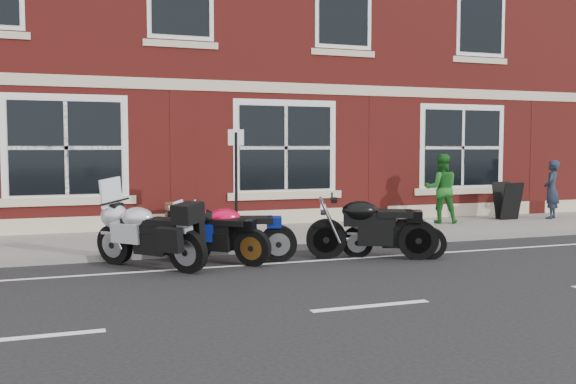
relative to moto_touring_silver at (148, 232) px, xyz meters
name	(u,v)px	position (x,y,z in m)	size (l,w,h in m)	color
ground	(290,265)	(2.29, -0.52, -0.60)	(80.00, 80.00, 0.00)	black
sidewalk	(243,238)	(2.29, 2.48, -0.54)	(30.00, 3.00, 0.12)	slate
kerb	(265,249)	(2.29, 0.90, -0.54)	(30.00, 0.16, 0.12)	slate
pub_building	(178,20)	(2.29, 9.98, 5.40)	(24.00, 12.00, 12.00)	maroon
moto_touring_silver	(148,232)	(0.00, 0.00, 0.00)	(1.58, 1.78, 1.48)	black
moto_sport_red	(233,231)	(1.45, 0.03, -0.06)	(2.07, 0.68, 0.95)	black
moto_sport_black	(213,232)	(1.11, 0.10, -0.06)	(1.62, 1.50, 0.93)	black
moto_sport_silver	(391,232)	(4.21, -0.52, -0.12)	(1.71, 0.94, 0.83)	black
moto_naked_black	(369,225)	(3.81, -0.44, 0.00)	(2.20, 1.05, 1.05)	black
pedestrian_left	(552,189)	(10.73, 2.80, 0.28)	(0.56, 0.37, 1.53)	#1B2231
pedestrian_right	(441,189)	(7.48, 2.94, 0.37)	(0.83, 0.64, 1.70)	#1C631E
a_board_sign	(507,201)	(9.54, 3.04, 0.01)	(0.58, 0.39, 0.97)	black
barrel_planter	(178,217)	(1.07, 3.37, -0.16)	(0.59, 0.59, 0.65)	#4E2214
parking_sign	(236,177)	(1.95, 1.68, 0.80)	(0.31, 0.07, 2.21)	black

